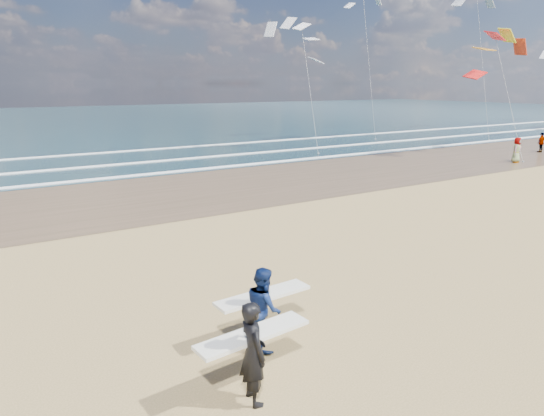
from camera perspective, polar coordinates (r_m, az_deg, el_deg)
wet_sand_strip at (r=33.92m, az=12.37°, el=4.91°), size 220.00×12.00×0.01m
ocean at (r=81.63m, az=-15.22°, el=10.13°), size 220.00×100.00×0.02m
foam_breakers at (r=41.69m, az=2.69°, el=7.02°), size 220.00×11.70×0.05m
surfer_near at (r=8.71m, az=-2.25°, el=-16.40°), size 2.24×1.07×1.88m
surfer_far at (r=10.33m, az=-1.01°, el=-11.55°), size 2.23×1.17×1.77m
beachgoer_0 at (r=38.39m, az=26.83°, el=6.11°), size 0.99×0.79×1.77m
beachgoer_1 at (r=45.06m, az=29.12°, el=6.75°), size 0.96×0.43×1.61m
kite_0 at (r=40.46m, az=25.62°, el=13.78°), size 6.64×4.83×10.15m
kite_1 at (r=40.81m, az=4.23°, el=15.51°), size 5.97×4.76×11.14m
kite_2 at (r=54.33m, az=23.41°, el=16.69°), size 5.72×4.73×15.96m
kite_5 at (r=51.66m, az=11.28°, el=16.98°), size 4.57×4.60×15.49m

